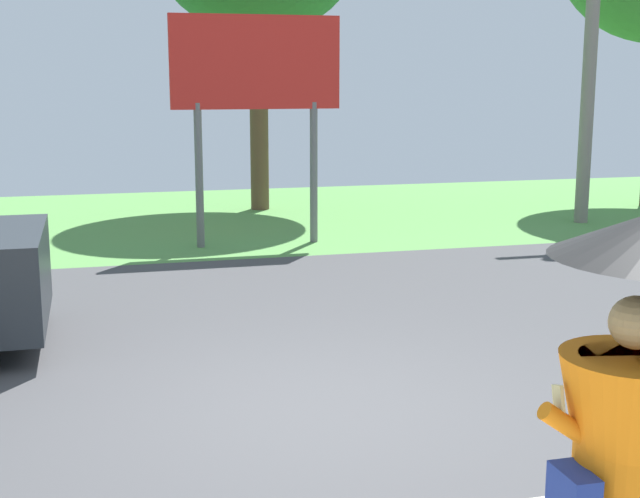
{
  "coord_description": "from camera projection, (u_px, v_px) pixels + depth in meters",
  "views": [
    {
      "loc": [
        -1.69,
        -6.26,
        2.56
      ],
      "look_at": [
        0.21,
        1.0,
        1.1
      ],
      "focal_mm": 49.3,
      "sensor_mm": 36.0,
      "label": 1
    }
  ],
  "objects": [
    {
      "name": "ground_plane",
      "position": [
        257.0,
        320.0,
        9.66
      ],
      "size": [
        40.0,
        22.0,
        0.2
      ],
      "color": "#424244"
    },
    {
      "name": "monk_pedestrian",
      "position": [
        637.0,
        432.0,
        3.66
      ],
      "size": [
        1.09,
        1.03,
        2.13
      ],
      "rotation": [
        0.0,
        0.0,
        0.25
      ],
      "color": "orange",
      "rests_on": "ground_plane"
    },
    {
      "name": "utility_pole",
      "position": [
        592.0,
        26.0,
        15.24
      ],
      "size": [
        1.8,
        0.24,
        6.57
      ],
      "color": "gray",
      "rests_on": "ground_plane"
    },
    {
      "name": "roadside_billboard",
      "position": [
        256.0,
        79.0,
        13.29
      ],
      "size": [
        2.6,
        0.12,
        3.5
      ],
      "color": "slate",
      "rests_on": "ground_plane"
    }
  ]
}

